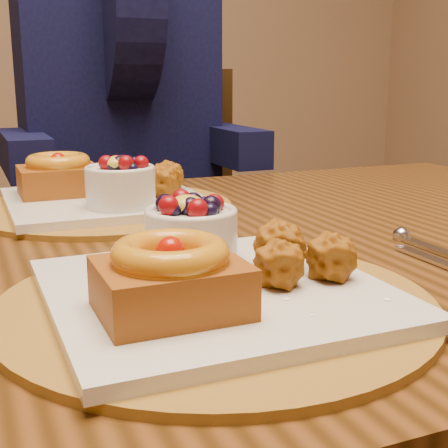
# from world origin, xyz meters

# --- Properties ---
(dining_table) EXTENTS (1.60, 0.90, 0.76)m
(dining_table) POSITION_xyz_m (-0.04, 0.02, 0.68)
(dining_table) COLOR #321D09
(dining_table) RESTS_ON ground
(place_setting_near) EXTENTS (0.38, 0.38, 0.09)m
(place_setting_near) POSITION_xyz_m (-0.05, -0.20, 0.78)
(place_setting_near) COLOR brown
(place_setting_near) RESTS_ON dining_table
(place_setting_far) EXTENTS (0.38, 0.38, 0.09)m
(place_setting_far) POSITION_xyz_m (-0.05, 0.23, 0.78)
(place_setting_far) COLOR brown
(place_setting_far) RESTS_ON dining_table
(chair_far) EXTENTS (0.59, 0.59, 0.97)m
(chair_far) POSITION_xyz_m (0.17, 0.80, 0.54)
(chair_far) COLOR black
(chair_far) RESTS_ON ground
(diner) EXTENTS (0.53, 0.51, 0.87)m
(diner) POSITION_xyz_m (0.11, 0.76, 0.93)
(diner) COLOR black
(diner) RESTS_ON ground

